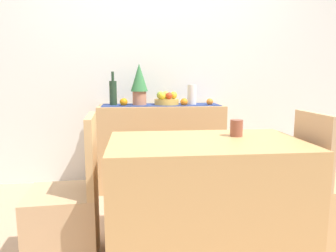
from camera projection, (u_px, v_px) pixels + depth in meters
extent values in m
cube|color=tan|center=(165.00, 230.00, 2.35)|extent=(6.40, 6.40, 0.02)
cube|color=silver|center=(154.00, 54.00, 3.29)|extent=(6.40, 0.06, 2.70)
cube|color=tan|center=(161.00, 146.00, 3.19)|extent=(1.23, 0.42, 0.84)
cube|color=navy|center=(161.00, 105.00, 3.12)|extent=(1.16, 0.32, 0.01)
cylinder|color=gold|center=(167.00, 102.00, 3.12)|extent=(0.24, 0.24, 0.06)
sphere|color=#AF391C|center=(169.00, 96.00, 3.08)|extent=(0.07, 0.07, 0.07)
sphere|color=#96AF40|center=(166.00, 95.00, 3.17)|extent=(0.08, 0.08, 0.08)
sphere|color=#90AA36|center=(160.00, 95.00, 3.12)|extent=(0.07, 0.07, 0.07)
sphere|color=gold|center=(174.00, 95.00, 3.14)|extent=(0.07, 0.07, 0.07)
sphere|color=gold|center=(162.00, 96.00, 3.05)|extent=(0.07, 0.07, 0.07)
cylinder|color=#233926|center=(113.00, 93.00, 3.06)|extent=(0.07, 0.07, 0.24)
cylinder|color=#233926|center=(113.00, 76.00, 3.03)|extent=(0.03, 0.03, 0.09)
cylinder|color=silver|center=(192.00, 95.00, 3.14)|extent=(0.09, 0.09, 0.20)
cylinder|color=#BB7655|center=(139.00, 98.00, 3.09)|extent=(0.13, 0.13, 0.14)
cone|color=#347440|center=(139.00, 77.00, 3.06)|extent=(0.17, 0.17, 0.27)
sphere|color=orange|center=(124.00, 102.00, 3.04)|extent=(0.08, 0.08, 0.08)
sphere|color=orange|center=(210.00, 102.00, 3.13)|extent=(0.07, 0.07, 0.07)
sphere|color=orange|center=(184.00, 102.00, 3.06)|extent=(0.07, 0.07, 0.07)
cube|color=tan|center=(205.00, 199.00, 1.96)|extent=(1.17, 0.73, 0.74)
cylinder|color=brown|center=(236.00, 128.00, 2.03)|extent=(0.08, 0.08, 0.11)
cube|color=tan|center=(64.00, 227.00, 1.89)|extent=(0.42, 0.42, 0.45)
cube|color=tan|center=(92.00, 153.00, 1.85)|extent=(0.06, 0.40, 0.45)
cube|color=tan|center=(333.00, 214.00, 2.07)|extent=(0.41, 0.41, 0.45)
cube|color=tan|center=(313.00, 148.00, 1.98)|extent=(0.05, 0.40, 0.45)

